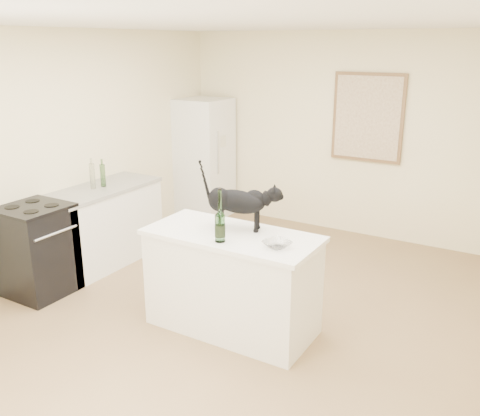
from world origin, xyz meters
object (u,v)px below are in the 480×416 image
stove (38,251)px  glass_bowl (277,244)px  fridge (204,159)px  wine_bottle (220,218)px  black_cat (238,205)px

stove → glass_bowl: (2.53, 0.31, 0.48)m
stove → fridge: 2.98m
stove → fridge: bearing=90.0°
wine_bottle → glass_bowl: wine_bottle is taller
fridge → wine_bottle: bearing=-53.2°
black_cat → wine_bottle: black_cat is taller
black_cat → wine_bottle: size_ratio=1.60×
black_cat → glass_bowl: bearing=-43.4°
fridge → wine_bottle: size_ratio=4.27×
fridge → stove: bearing=-90.0°
glass_bowl → black_cat: bearing=156.7°
glass_bowl → wine_bottle: bearing=-165.4°
stove → glass_bowl: 2.59m
black_cat → glass_bowl: 0.57m
black_cat → glass_bowl: black_cat is taller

